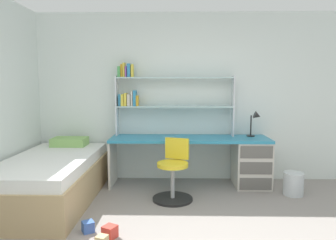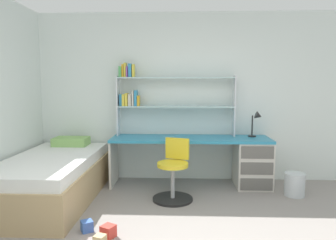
# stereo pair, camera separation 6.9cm
# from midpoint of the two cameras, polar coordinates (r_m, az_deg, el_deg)

# --- Properties ---
(room_shell) EXTENTS (5.48, 6.37, 2.57)m
(room_shell) POSITION_cam_midpoint_polar(r_m,az_deg,el_deg) (3.65, -16.91, 3.05)
(room_shell) COLOR silver
(room_shell) RESTS_ON ground_plane
(desk) EXTENTS (2.31, 0.60, 0.71)m
(desk) POSITION_cam_midpoint_polar(r_m,az_deg,el_deg) (4.75, 11.08, -6.72)
(desk) COLOR teal
(desk) RESTS_ON ground_plane
(bookshelf_hutch) EXTENTS (1.77, 0.22, 1.09)m
(bookshelf_hutch) POSITION_cam_midpoint_polar(r_m,az_deg,el_deg) (4.76, -2.28, 4.73)
(bookshelf_hutch) COLOR silver
(bookshelf_hutch) RESTS_ON desk
(desk_lamp) EXTENTS (0.20, 0.17, 0.38)m
(desk_lamp) POSITION_cam_midpoint_polar(r_m,az_deg,el_deg) (4.82, 15.18, 0.04)
(desk_lamp) COLOR black
(desk_lamp) RESTS_ON desk
(swivel_chair) EXTENTS (0.52, 0.52, 0.78)m
(swivel_chair) POSITION_cam_midpoint_polar(r_m,az_deg,el_deg) (4.14, 0.49, -10.10)
(swivel_chair) COLOR black
(swivel_chair) RESTS_ON ground_plane
(bed_platform) EXTENTS (1.05, 2.01, 0.69)m
(bed_platform) POSITION_cam_midpoint_polar(r_m,az_deg,el_deg) (4.36, -20.77, -9.92)
(bed_platform) COLOR tan
(bed_platform) RESTS_ON ground_plane
(waste_bin) EXTENTS (0.27, 0.27, 0.31)m
(waste_bin) POSITION_cam_midpoint_polar(r_m,az_deg,el_deg) (4.64, 21.32, -10.68)
(waste_bin) COLOR silver
(waste_bin) RESTS_ON ground_plane
(toy_block_red_0) EXTENTS (0.16, 0.16, 0.12)m
(toy_block_red_0) POSITION_cam_midpoint_polar(r_m,az_deg,el_deg) (3.30, -11.10, -19.22)
(toy_block_red_0) COLOR red
(toy_block_red_0) RESTS_ON ground_plane
(toy_block_blue_1) EXTENTS (0.15, 0.15, 0.11)m
(toy_block_blue_1) POSITION_cam_midpoint_polar(r_m,az_deg,el_deg) (3.47, -14.84, -18.15)
(toy_block_blue_1) COLOR #3860B7
(toy_block_blue_1) RESTS_ON ground_plane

